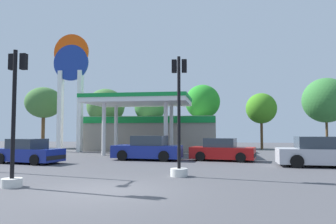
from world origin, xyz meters
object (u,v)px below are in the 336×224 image
(station_pole_sign, at_px, (71,78))
(tree_0, at_px, (44,103))
(traffic_signal_1, at_px, (14,134))
(tree_1, at_px, (106,107))
(car_3, at_px, (222,150))
(tree_4, at_px, (261,108))
(tree_3, at_px, (203,102))
(tree_5, at_px, (326,100))
(car_1, at_px, (320,153))
(car_2, at_px, (148,149))
(car_0, at_px, (29,152))
(traffic_signal_0, at_px, (179,134))
(tree_2, at_px, (150,107))

(station_pole_sign, bearing_deg, tree_0, 134.66)
(traffic_signal_1, xyz_separation_m, tree_1, (-5.72, 25.13, 2.93))
(station_pole_sign, bearing_deg, car_3, -26.44)
(car_3, relative_size, tree_4, 0.73)
(tree_3, bearing_deg, car_3, -82.85)
(traffic_signal_1, xyz_separation_m, tree_5, (18.39, 25.41, 3.33))
(car_1, relative_size, tree_5, 0.62)
(tree_0, bearing_deg, car_3, -33.47)
(car_2, height_order, tree_3, tree_3)
(car_2, distance_m, tree_5, 22.14)
(tree_5, bearing_deg, car_0, -141.55)
(car_3, relative_size, tree_3, 0.60)
(car_0, xyz_separation_m, car_3, (11.48, 3.44, 0.00))
(station_pole_sign, distance_m, traffic_signal_0, 19.40)
(car_2, bearing_deg, car_3, 2.60)
(station_pole_sign, bearing_deg, car_1, -26.79)
(tree_1, bearing_deg, tree_2, -0.70)
(traffic_signal_1, bearing_deg, car_3, 56.23)
(traffic_signal_0, bearing_deg, tree_0, 131.32)
(traffic_signal_0, height_order, tree_5, tree_5)
(car_1, distance_m, tree_2, 21.63)
(tree_2, height_order, tree_5, tree_5)
(traffic_signal_1, distance_m, tree_0, 27.88)
(traffic_signal_0, bearing_deg, tree_1, 117.10)
(car_3, height_order, traffic_signal_1, traffic_signal_1)
(station_pole_sign, xyz_separation_m, car_3, (13.88, -6.90, -6.21))
(car_3, height_order, tree_4, tree_4)
(car_1, bearing_deg, tree_4, 92.91)
(car_1, height_order, tree_1, tree_1)
(station_pole_sign, distance_m, traffic_signal_1, 19.68)
(station_pole_sign, height_order, traffic_signal_1, station_pole_sign)
(station_pole_sign, bearing_deg, tree_5, 16.86)
(car_0, distance_m, tree_4, 23.69)
(car_0, xyz_separation_m, car_2, (6.58, 3.21, 0.07))
(traffic_signal_0, bearing_deg, station_pole_sign, 129.67)
(tree_2, bearing_deg, car_0, -101.84)
(tree_4, bearing_deg, car_2, -123.45)
(tree_3, xyz_separation_m, tree_5, (12.97, -0.72, -0.08))
(tree_0, xyz_separation_m, tree_1, (7.33, 0.72, -0.46))
(station_pole_sign, distance_m, tree_5, 26.13)
(tree_5, bearing_deg, traffic_signal_1, -125.89)
(car_1, height_order, tree_2, tree_2)
(tree_3, bearing_deg, car_1, -68.37)
(station_pole_sign, distance_m, car_1, 22.25)
(car_1, distance_m, tree_3, 19.80)
(tree_0, height_order, tree_5, tree_5)
(traffic_signal_0, distance_m, tree_3, 22.95)
(station_pole_sign, distance_m, tree_1, 7.63)
(traffic_signal_1, xyz_separation_m, tree_2, (-0.48, 25.07, 2.76))
(tree_4, bearing_deg, tree_1, 178.72)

